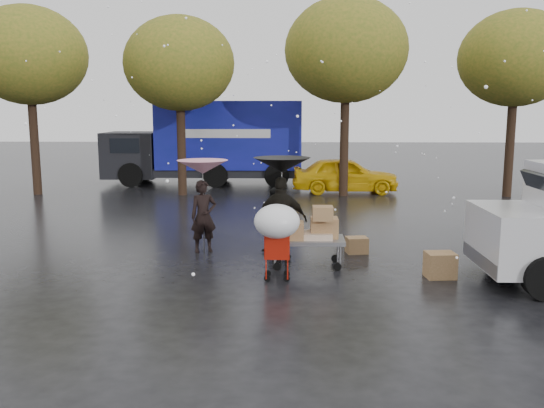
{
  "coord_description": "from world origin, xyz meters",
  "views": [
    {
      "loc": [
        0.51,
        -11.2,
        3.18
      ],
      "look_at": [
        0.13,
        1.0,
        1.16
      ],
      "focal_mm": 38.0,
      "sensor_mm": 36.0,
      "label": 1
    }
  ],
  "objects_px": {
    "shopping_cart": "(277,226)",
    "yellow_taxi": "(345,175)",
    "person_black": "(282,220)",
    "vendor_cart": "(311,232)",
    "blue_truck": "(211,143)",
    "person_pink": "(204,216)"
  },
  "relations": [
    {
      "from": "vendor_cart",
      "to": "blue_truck",
      "type": "bearing_deg",
      "value": 106.27
    },
    {
      "from": "person_pink",
      "to": "shopping_cart",
      "type": "xyz_separation_m",
      "value": [
        1.69,
        -2.23,
        0.26
      ]
    },
    {
      "from": "person_black",
      "to": "blue_truck",
      "type": "bearing_deg",
      "value": -70.86
    },
    {
      "from": "yellow_taxi",
      "to": "shopping_cart",
      "type": "bearing_deg",
      "value": 168.05
    },
    {
      "from": "person_black",
      "to": "shopping_cart",
      "type": "relative_size",
      "value": 1.23
    },
    {
      "from": "person_pink",
      "to": "vendor_cart",
      "type": "height_order",
      "value": "person_pink"
    },
    {
      "from": "shopping_cart",
      "to": "vendor_cart",
      "type": "bearing_deg",
      "value": 57.92
    },
    {
      "from": "shopping_cart",
      "to": "yellow_taxi",
      "type": "relative_size",
      "value": 0.36
    },
    {
      "from": "person_black",
      "to": "vendor_cart",
      "type": "bearing_deg",
      "value": 153.11
    },
    {
      "from": "vendor_cart",
      "to": "yellow_taxi",
      "type": "height_order",
      "value": "yellow_taxi"
    },
    {
      "from": "vendor_cart",
      "to": "blue_truck",
      "type": "distance_m",
      "value": 13.64
    },
    {
      "from": "person_pink",
      "to": "person_black",
      "type": "distance_m",
      "value": 1.93
    },
    {
      "from": "shopping_cart",
      "to": "yellow_taxi",
      "type": "distance_m",
      "value": 11.88
    },
    {
      "from": "blue_truck",
      "to": "yellow_taxi",
      "type": "xyz_separation_m",
      "value": [
        5.49,
        -2.49,
        -1.07
      ]
    },
    {
      "from": "person_pink",
      "to": "vendor_cart",
      "type": "xyz_separation_m",
      "value": [
        2.36,
        -1.15,
        -0.08
      ]
    },
    {
      "from": "person_black",
      "to": "yellow_taxi",
      "type": "relative_size",
      "value": 0.45
    },
    {
      "from": "person_pink",
      "to": "shopping_cart",
      "type": "bearing_deg",
      "value": -73.98
    },
    {
      "from": "person_pink",
      "to": "vendor_cart",
      "type": "relative_size",
      "value": 1.06
    },
    {
      "from": "person_pink",
      "to": "yellow_taxi",
      "type": "height_order",
      "value": "person_pink"
    },
    {
      "from": "person_black",
      "to": "yellow_taxi",
      "type": "distance_m",
      "value": 10.44
    },
    {
      "from": "person_pink",
      "to": "shopping_cart",
      "type": "distance_m",
      "value": 2.81
    },
    {
      "from": "person_pink",
      "to": "shopping_cart",
      "type": "height_order",
      "value": "person_pink"
    }
  ]
}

